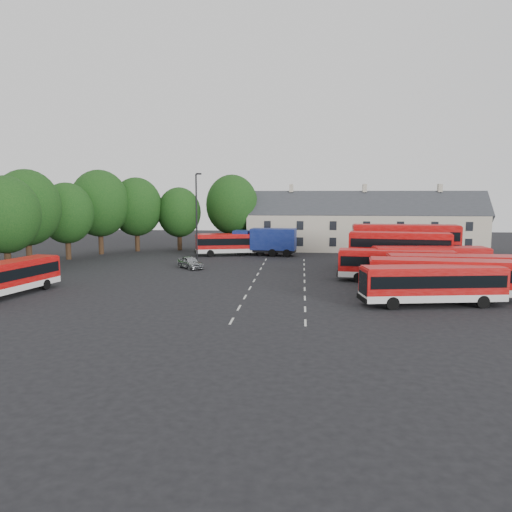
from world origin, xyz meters
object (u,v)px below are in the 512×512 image
at_px(bus_west, 7,276).
at_px(lamppost, 197,216).
at_px(bus_dd_south, 399,250).
at_px(bus_row_a, 433,282).
at_px(silver_car, 190,262).
at_px(box_truck, 266,240).

xyz_separation_m(bus_west, lamppost, (11.92, 20.29, 4.14)).
relative_size(bus_dd_south, bus_west, 1.03).
height_order(bus_row_a, bus_dd_south, bus_dd_south).
height_order(bus_dd_south, lamppost, lamppost).
relative_size(bus_row_a, bus_dd_south, 1.01).
bearing_deg(bus_west, bus_row_a, -79.56).
bearing_deg(bus_west, lamppost, -19.32).
bearing_deg(silver_car, lamppost, 47.67).
bearing_deg(bus_dd_south, bus_west, -147.24).
xyz_separation_m(silver_car, lamppost, (0.16, 3.26, 5.20)).
bearing_deg(silver_car, box_truck, 19.43).
relative_size(bus_dd_south, lamppost, 1.00).
bearing_deg(box_truck, bus_row_a, -57.56).
height_order(bus_row_a, box_truck, box_truck).
distance_m(bus_dd_south, lamppost, 23.93).
bearing_deg(box_truck, silver_car, -115.02).
bearing_deg(box_truck, bus_west, -117.08).
bearing_deg(lamppost, box_truck, 51.79).
relative_size(bus_row_a, box_truck, 1.25).
height_order(bus_dd_south, box_truck, bus_dd_south).
distance_m(bus_dd_south, bus_west, 38.78).
relative_size(bus_west, lamppost, 0.96).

